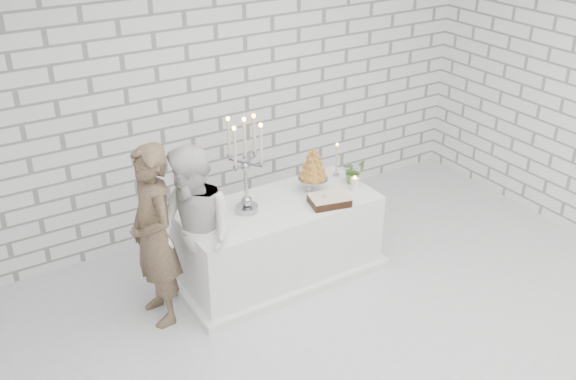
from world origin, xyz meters
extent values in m
cube|color=silver|center=(0.00, 0.00, 0.00)|extent=(6.00, 5.00, 0.01)
cube|color=white|center=(0.00, 2.50, 1.50)|extent=(6.00, 0.01, 3.00)
cube|color=white|center=(-0.03, 1.32, 0.38)|extent=(1.80, 0.80, 0.75)
imported|color=brown|center=(-1.21, 1.32, 0.79)|extent=(0.39, 0.59, 1.59)
imported|color=white|center=(-0.91, 1.19, 0.77)|extent=(0.70, 0.84, 1.54)
cube|color=black|center=(0.35, 1.08, 0.79)|extent=(0.39, 0.32, 0.08)
cylinder|color=white|center=(0.71, 1.18, 0.81)|extent=(0.10, 0.10, 0.12)
cylinder|color=beige|center=(0.74, 1.52, 0.91)|extent=(0.06, 0.06, 0.32)
imported|color=#3E682C|center=(0.79, 1.32, 0.87)|extent=(0.23, 0.20, 0.24)
camera|label=1|loc=(-2.67, -3.08, 3.56)|focal=40.74mm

